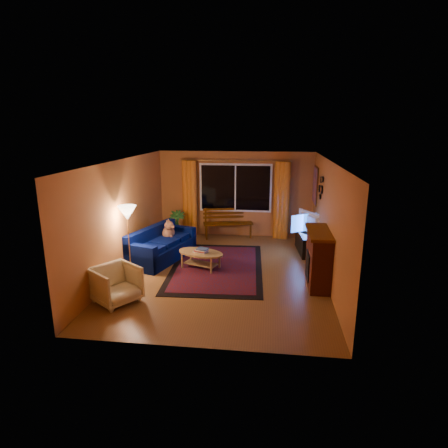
# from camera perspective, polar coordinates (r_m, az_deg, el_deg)

# --- Properties ---
(floor) EXTENTS (4.50, 6.00, 0.02)m
(floor) POSITION_cam_1_polar(r_m,az_deg,el_deg) (8.54, -0.25, -7.41)
(floor) COLOR brown
(floor) RESTS_ON ground
(ceiling) EXTENTS (4.50, 6.00, 0.02)m
(ceiling) POSITION_cam_1_polar(r_m,az_deg,el_deg) (7.94, -0.28, 9.69)
(ceiling) COLOR white
(ceiling) RESTS_ON ground
(wall_back) EXTENTS (4.50, 0.02, 2.50)m
(wall_back) POSITION_cam_1_polar(r_m,az_deg,el_deg) (11.07, 1.77, 4.55)
(wall_back) COLOR #BC7035
(wall_back) RESTS_ON ground
(wall_left) EXTENTS (0.02, 6.00, 2.50)m
(wall_left) POSITION_cam_1_polar(r_m,az_deg,el_deg) (8.72, -15.15, 1.25)
(wall_left) COLOR #BC7035
(wall_left) RESTS_ON ground
(wall_right) EXTENTS (0.02, 6.00, 2.50)m
(wall_right) POSITION_cam_1_polar(r_m,az_deg,el_deg) (8.17, 15.65, 0.32)
(wall_right) COLOR #BC7035
(wall_right) RESTS_ON ground
(window) EXTENTS (2.00, 0.02, 1.30)m
(window) POSITION_cam_1_polar(r_m,az_deg,el_deg) (10.97, 1.74, 5.52)
(window) COLOR black
(window) RESTS_ON wall_back
(curtain_rod) EXTENTS (3.20, 0.03, 0.03)m
(curtain_rod) POSITION_cam_1_polar(r_m,az_deg,el_deg) (10.83, 1.75, 9.66)
(curtain_rod) COLOR #BF8C3F
(curtain_rod) RESTS_ON wall_back
(curtain_left) EXTENTS (0.36, 0.36, 2.24)m
(curtain_left) POSITION_cam_1_polar(r_m,az_deg,el_deg) (11.18, -5.22, 3.91)
(curtain_left) COLOR orange
(curtain_left) RESTS_ON ground
(curtain_right) EXTENTS (0.36, 0.36, 2.24)m
(curtain_right) POSITION_cam_1_polar(r_m,az_deg,el_deg) (10.92, 8.77, 3.55)
(curtain_right) COLOR orange
(curtain_right) RESTS_ON ground
(bench) EXTENTS (1.50, 0.77, 0.43)m
(bench) POSITION_cam_1_polar(r_m,az_deg,el_deg) (11.06, 0.61, -0.96)
(bench) COLOR #4C2403
(bench) RESTS_ON ground
(potted_plant) EXTENTS (0.56, 0.56, 0.84)m
(potted_plant) POSITION_cam_1_polar(r_m,az_deg,el_deg) (10.91, -7.17, -0.18)
(potted_plant) COLOR #235B1E
(potted_plant) RESTS_ON ground
(sofa) EXTENTS (1.38, 2.12, 0.79)m
(sofa) POSITION_cam_1_polar(r_m,az_deg,el_deg) (9.31, -9.43, -3.04)
(sofa) COLOR #010A3C
(sofa) RESTS_ON ground
(dog) EXTENTS (0.35, 0.46, 0.48)m
(dog) POSITION_cam_1_polar(r_m,az_deg,el_deg) (9.63, -8.47, -0.94)
(dog) COLOR #9F6645
(dog) RESTS_ON sofa
(armchair) EXTENTS (1.01, 1.02, 0.77)m
(armchair) POSITION_cam_1_polar(r_m,az_deg,el_deg) (7.31, -16.16, -8.59)
(armchair) COLOR beige
(armchair) RESTS_ON ground
(floor_lamp) EXTENTS (0.29, 0.29, 1.57)m
(floor_lamp) POSITION_cam_1_polar(r_m,az_deg,el_deg) (8.40, -14.28, -2.50)
(floor_lamp) COLOR #BF8C3F
(floor_lamp) RESTS_ON ground
(rug) EXTENTS (2.25, 3.40, 0.02)m
(rug) POSITION_cam_1_polar(r_m,az_deg,el_deg) (8.81, -1.09, -6.53)
(rug) COLOR #5E0900
(rug) RESTS_ON ground
(coffee_table) EXTENTS (1.41, 1.41, 0.40)m
(coffee_table) POSITION_cam_1_polar(r_m,az_deg,el_deg) (8.69, -3.56, -5.52)
(coffee_table) COLOR #A38045
(coffee_table) RESTS_ON ground
(tv_console) EXTENTS (0.52, 1.26, 0.51)m
(tv_console) POSITION_cam_1_polar(r_m,az_deg,el_deg) (9.99, 12.47, -2.80)
(tv_console) COLOR black
(tv_console) RESTS_ON ground
(television) EXTENTS (0.64, 0.88, 0.56)m
(television) POSITION_cam_1_polar(r_m,az_deg,el_deg) (9.85, 12.64, 0.18)
(television) COLOR black
(television) RESTS_ON tv_console
(fireplace) EXTENTS (0.40, 1.20, 1.10)m
(fireplace) POSITION_cam_1_polar(r_m,az_deg,el_deg) (7.96, 14.20, -5.23)
(fireplace) COLOR maroon
(fireplace) RESTS_ON ground
(mirror_cluster) EXTENTS (0.06, 0.60, 0.56)m
(mirror_cluster) POSITION_cam_1_polar(r_m,az_deg,el_deg) (9.32, 14.47, 5.59)
(mirror_cluster) COLOR black
(mirror_cluster) RESTS_ON wall_right
(painting) EXTENTS (0.04, 0.76, 0.96)m
(painting) POSITION_cam_1_polar(r_m,az_deg,el_deg) (10.47, 13.73, 5.77)
(painting) COLOR #E75315
(painting) RESTS_ON wall_right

